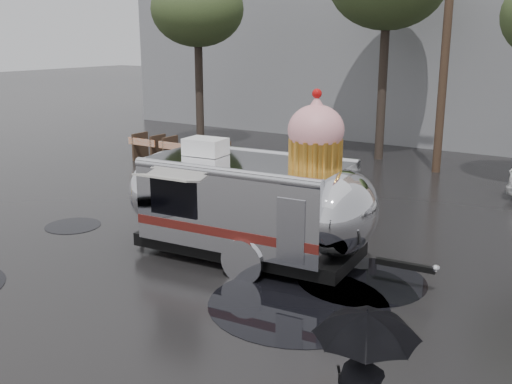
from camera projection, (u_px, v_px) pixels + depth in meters
The scene contains 7 objects.
ground at pixel (52, 301), 10.59m from camera, with size 120.00×120.00×0.00m, color black.
puddles at pixel (184, 287), 11.20m from camera, with size 9.24×7.22×0.01m.
utility_pole at pixel (447, 33), 19.37m from camera, with size 1.60×0.28×9.00m.
tree_left at pixel (197, 10), 23.40m from camera, with size 3.64×3.64×6.95m.
barricade_row at pixel (179, 151), 21.45m from camera, with size 4.30×0.80×1.00m.
airstream_trailer at pixel (251, 200), 12.27m from camera, with size 6.83×2.96×3.68m.
umbrella_black at pixel (365, 350), 5.18m from camera, with size 1.13×1.13×2.32m.
Camera 1 is at (8.38, -6.14, 4.59)m, focal length 42.00 mm.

